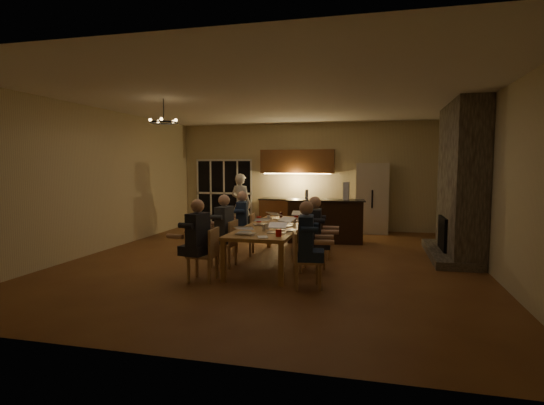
{
  "coord_description": "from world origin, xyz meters",
  "views": [
    {
      "loc": [
        2.0,
        -8.25,
        1.93
      ],
      "look_at": [
        -0.11,
        0.3,
        1.16
      ],
      "focal_mm": 28.0,
      "sensor_mm": 36.0,
      "label": 1
    }
  ],
  "objects": [
    {
      "name": "ceiling",
      "position": [
        0.0,
        0.0,
        3.22
      ],
      "size": [
        8.0,
        9.0,
        0.04
      ],
      "primitive_type": "cube",
      "color": "white",
      "rests_on": "back_wall"
    },
    {
      "name": "laptop_c",
      "position": [
        -0.2,
        -0.17,
        0.86
      ],
      "size": [
        0.41,
        0.39,
        0.23
      ],
      "primitive_type": null,
      "rotation": [
        0.0,
        0.0,
        3.6
      ],
      "color": "silver",
      "rests_on": "dining_table"
    },
    {
      "name": "back_wall",
      "position": [
        0.0,
        4.52,
        1.6
      ],
      "size": [
        8.0,
        0.04,
        3.2
      ],
      "primitive_type": "cube",
      "color": "#CABD8F",
      "rests_on": "ground"
    },
    {
      "name": "person_left_mid",
      "position": [
        -0.81,
        -0.68,
        0.69
      ],
      "size": [
        0.65,
        0.65,
        1.38
      ],
      "primitive_type": null,
      "rotation": [
        0.0,
        0.0,
        -1.65
      ],
      "color": "#3B4046",
      "rests_on": "ground"
    },
    {
      "name": "chair_right_mid",
      "position": [
        0.9,
        -0.66,
        0.45
      ],
      "size": [
        0.48,
        0.48,
        0.89
      ],
      "primitive_type": null,
      "rotation": [
        0.0,
        0.0,
        1.47
      ],
      "color": "tan",
      "rests_on": "ground"
    },
    {
      "name": "notepad",
      "position": [
        0.2,
        -1.59,
        0.76
      ],
      "size": [
        0.23,
        0.27,
        0.01
      ],
      "primitive_type": "cube",
      "rotation": [
        0.0,
        0.0,
        0.38
      ],
      "color": "white",
      "rests_on": "dining_table"
    },
    {
      "name": "laptop_d",
      "position": [
        0.27,
        -0.26,
        0.86
      ],
      "size": [
        0.41,
        0.39,
        0.23
      ],
      "primitive_type": null,
      "rotation": [
        0.0,
        0.0,
        -0.43
      ],
      "color": "silver",
      "rests_on": "dining_table"
    },
    {
      "name": "plate_left",
      "position": [
        -0.23,
        -1.18,
        0.76
      ],
      "size": [
        0.22,
        0.22,
        0.02
      ],
      "primitive_type": "cylinder",
      "color": "silver",
      "rests_on": "dining_table"
    },
    {
      "name": "laptop_e",
      "position": [
        -0.13,
        0.85,
        0.86
      ],
      "size": [
        0.41,
        0.38,
        0.23
      ],
      "primitive_type": null,
      "rotation": [
        0.0,
        0.0,
        2.73
      ],
      "color": "silver",
      "rests_on": "dining_table"
    },
    {
      "name": "can_right",
      "position": [
        0.4,
        0.14,
        0.81
      ],
      "size": [
        0.06,
        0.06,
        0.12
      ],
      "primitive_type": "cylinder",
      "color": "#B2B2B7",
      "rests_on": "dining_table"
    },
    {
      "name": "refrigerator",
      "position": [
        1.9,
        4.15,
        1.0
      ],
      "size": [
        0.9,
        0.68,
        2.0
      ],
      "primitive_type": "cube",
      "color": "beige",
      "rests_on": "ground"
    },
    {
      "name": "laptop_a",
      "position": [
        -0.18,
        -1.33,
        0.86
      ],
      "size": [
        0.33,
        0.29,
        0.23
      ],
      "primitive_type": null,
      "rotation": [
        0.0,
        0.0,
        3.19
      ],
      "color": "silver",
      "rests_on": "dining_table"
    },
    {
      "name": "redcup_far",
      "position": [
        0.24,
        1.23,
        0.81
      ],
      "size": [
        0.09,
        0.09,
        0.12
      ],
      "primitive_type": "cylinder",
      "color": "#AC110B",
      "rests_on": "dining_table"
    },
    {
      "name": "redcup_mid",
      "position": [
        -0.37,
        0.22,
        0.81
      ],
      "size": [
        0.1,
        0.1,
        0.12
      ],
      "primitive_type": "cylinder",
      "color": "#AC110B",
      "rests_on": "dining_table"
    },
    {
      "name": "laptop_b",
      "position": [
        0.32,
        -1.1,
        0.86
      ],
      "size": [
        0.34,
        0.3,
        0.23
      ],
      "primitive_type": null,
      "rotation": [
        0.0,
        0.0,
        0.07
      ],
      "color": "silver",
      "rests_on": "dining_table"
    },
    {
      "name": "can_cola",
      "position": [
        -0.1,
        1.13,
        0.81
      ],
      "size": [
        0.07,
        0.07,
        0.12
      ],
      "primitive_type": "cylinder",
      "color": "#3F0F0C",
      "rests_on": "dining_table"
    },
    {
      "name": "chair_right_far",
      "position": [
        0.88,
        0.44,
        0.45
      ],
      "size": [
        0.46,
        0.46,
        0.89
      ],
      "primitive_type": null,
      "rotation": [
        0.0,
        0.0,
        1.53
      ],
      "color": "tan",
      "rests_on": "ground"
    },
    {
      "name": "chair_right_near",
      "position": [
        0.97,
        -1.75,
        0.45
      ],
      "size": [
        0.54,
        0.54,
        0.89
      ],
      "primitive_type": null,
      "rotation": [
        0.0,
        0.0,
        1.84
      ],
      "color": "tan",
      "rests_on": "ground"
    },
    {
      "name": "left_wall",
      "position": [
        -4.02,
        0.0,
        1.6
      ],
      "size": [
        0.04,
        9.0,
        3.2
      ],
      "primitive_type": "cube",
      "color": "#CABD8F",
      "rests_on": "ground"
    },
    {
      "name": "floor",
      "position": [
        0.0,
        0.0,
        0.0
      ],
      "size": [
        9.0,
        9.0,
        0.0
      ],
      "primitive_type": "plane",
      "color": "brown",
      "rests_on": "ground"
    },
    {
      "name": "plate_far",
      "position": [
        0.45,
        0.56,
        0.76
      ],
      "size": [
        0.28,
        0.28,
        0.02
      ],
      "primitive_type": "cylinder",
      "color": "silver",
      "rests_on": "dining_table"
    },
    {
      "name": "kitchenette",
      "position": [
        -0.3,
        4.2,
        1.2
      ],
      "size": [
        2.24,
        0.68,
        2.4
      ],
      "primitive_type": null,
      "color": "brown",
      "rests_on": "ground"
    },
    {
      "name": "person_left_near",
      "position": [
        -0.84,
        -1.84,
        0.69
      ],
      "size": [
        0.7,
        0.7,
        1.38
      ],
      "primitive_type": null,
      "rotation": [
        0.0,
        0.0,
        -1.76
      ],
      "color": "#252930",
      "rests_on": "ground"
    },
    {
      "name": "mug_back",
      "position": [
        -0.25,
        0.6,
        0.8
      ],
      "size": [
        0.07,
        0.07,
        0.1
      ],
      "primitive_type": "cylinder",
      "color": "silver",
      "rests_on": "dining_table"
    },
    {
      "name": "mug_mid",
      "position": [
        0.19,
        0.3,
        0.8
      ],
      "size": [
        0.07,
        0.07,
        0.1
      ],
      "primitive_type": "cylinder",
      "color": "silver",
      "rests_on": "dining_table"
    },
    {
      "name": "chair_left_near",
      "position": [
        -0.8,
        -1.75,
        0.45
      ],
      "size": [
        0.45,
        0.45,
        0.89
      ],
      "primitive_type": null,
      "rotation": [
        0.0,
        0.0,
        -1.55
      ],
      "color": "tan",
      "rests_on": "ground"
    },
    {
      "name": "mug_front",
      "position": [
        0.04,
        -0.69,
        0.8
      ],
      "size": [
        0.07,
        0.07,
        0.1
      ],
      "primitive_type": "cylinder",
      "color": "silver",
      "rests_on": "dining_table"
    },
    {
      "name": "redcup_near",
      "position": [
        0.44,
        -1.45,
        0.81
      ],
      "size": [
        0.1,
        0.1,
        0.12
      ],
      "primitive_type": "cylinder",
      "color": "#AC110B",
      "rests_on": "dining_table"
    },
    {
      "name": "person_right_near",
      "position": [
        0.95,
        -1.77,
        0.69
      ],
      "size": [
        0.67,
        0.67,
        1.38
      ],
      "primitive_type": null,
      "rotation": [
        0.0,
        0.0,
        1.69
      ],
      "color": "#1E2A4C",
      "rests_on": "ground"
    },
    {
      "name": "laptop_f",
      "position": [
        0.34,
        0.91,
        0.86
      ],
      "size": [
        0.32,
        0.28,
        0.23
      ],
      "primitive_type": null,
      "rotation": [
        0.0,
        0.0,
        0.01
      ],
      "color": "silver",
      "rests_on": "dining_table"
    },
    {
      "name": "bar_blender",
      "position": [
        1.28,
        2.35,
        1.3
      ],
      "size": [
        0.15,
        0.15,
        0.44
      ],
      "primitive_type": "cube",
      "rotation": [
        0.0,
        0.0,
        -0.08
      ],
      "color": "silver",
      "rests_on": "bar_island"
    },
    {
      "name": "chair_left_mid",
      "position": [
        -0.81,
        -0.72,
        0.45
      ],
      "size": [
        0.45,
        0.45,
        0.89
      ],
      "primitive_type": null,
      "rotation": [
        0.0,
        0.0,
        -1.6
      ],
      "color": "tan",
      "rests_on": "ground"
    },
    {
      "name": "fireplace",
      "position": [
        3.7,
        1.2,
        1.6
      ],
      "size": [
        0.58,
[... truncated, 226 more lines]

